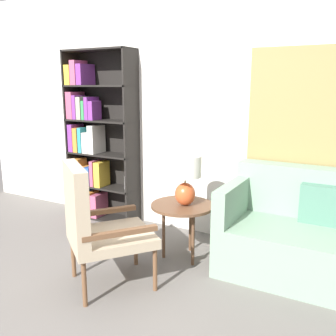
{
  "coord_description": "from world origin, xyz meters",
  "views": [
    {
      "loc": [
        1.69,
        -1.61,
        1.61
      ],
      "look_at": [
        0.15,
        1.17,
        0.9
      ],
      "focal_mm": 40.0,
      "sensor_mm": 36.0,
      "label": 1
    }
  ],
  "objects_px": {
    "table_lamp": "(185,175)",
    "bookshelf": "(94,143)",
    "side_table": "(183,209)",
    "armchair": "(95,221)"
  },
  "relations": [
    {
      "from": "bookshelf",
      "to": "side_table",
      "type": "bearing_deg",
      "value": -19.15
    },
    {
      "from": "side_table",
      "to": "bookshelf",
      "type": "bearing_deg",
      "value": 160.85
    },
    {
      "from": "bookshelf",
      "to": "armchair",
      "type": "bearing_deg",
      "value": -50.25
    },
    {
      "from": "side_table",
      "to": "table_lamp",
      "type": "distance_m",
      "value": 0.34
    },
    {
      "from": "armchair",
      "to": "side_table",
      "type": "relative_size",
      "value": 1.75
    },
    {
      "from": "bookshelf",
      "to": "side_table",
      "type": "distance_m",
      "value": 1.61
    },
    {
      "from": "armchair",
      "to": "side_table",
      "type": "height_order",
      "value": "armchair"
    },
    {
      "from": "armchair",
      "to": "side_table",
      "type": "bearing_deg",
      "value": 65.52
    },
    {
      "from": "table_lamp",
      "to": "bookshelf",
      "type": "bearing_deg",
      "value": 161.03
    },
    {
      "from": "bookshelf",
      "to": "armchair",
      "type": "distance_m",
      "value": 1.74
    }
  ]
}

